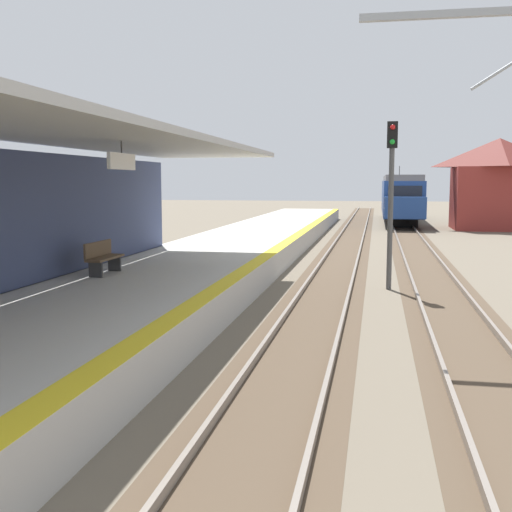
{
  "coord_description": "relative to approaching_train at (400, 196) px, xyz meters",
  "views": [
    {
      "loc": [
        3.36,
        -1.49,
        3.38
      ],
      "look_at": [
        1.34,
        9.1,
        2.1
      ],
      "focal_mm": 44.22,
      "sensor_mm": 36.0,
      "label": 1
    }
  ],
  "objects": [
    {
      "name": "station_platform",
      "position": [
        -7.8,
        -36.56,
        -1.73
      ],
      "size": [
        5.0,
        80.0,
        0.91
      ],
      "color": "#B7B5AD",
      "rests_on": "ground"
    },
    {
      "name": "track_pair_nearest_platform",
      "position": [
        -3.4,
        -32.56,
        -2.13
      ],
      "size": [
        2.34,
        120.0,
        0.16
      ],
      "color": "#4C3D2D",
      "rests_on": "ground"
    },
    {
      "name": "track_pair_middle",
      "position": [
        -0.0,
        -32.56,
        -2.13
      ],
      "size": [
        2.34,
        120.0,
        0.16
      ],
      "color": "#4C3D2D",
      "rests_on": "ground"
    },
    {
      "name": "approaching_train",
      "position": [
        0.0,
        0.0,
        0.0
      ],
      "size": [
        2.93,
        19.6,
        4.76
      ],
      "color": "navy",
      "rests_on": "ground"
    },
    {
      "name": "rail_signal_post",
      "position": [
        -1.51,
        -34.03,
        1.02
      ],
      "size": [
        0.32,
        0.34,
        5.2
      ],
      "color": "#4C4C4C",
      "rests_on": "ground"
    },
    {
      "name": "platform_bench",
      "position": [
        -9.14,
        -38.34,
        -0.8
      ],
      "size": [
        0.45,
        1.6,
        0.88
      ],
      "color": "brown",
      "rests_on": "station_platform"
    },
    {
      "name": "distant_trackside_house",
      "position": [
        6.44,
        -7.0,
        1.16
      ],
      "size": [
        6.6,
        5.28,
        6.4
      ],
      "color": "maroon",
      "rests_on": "ground"
    }
  ]
}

